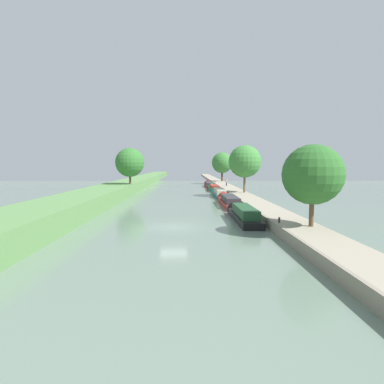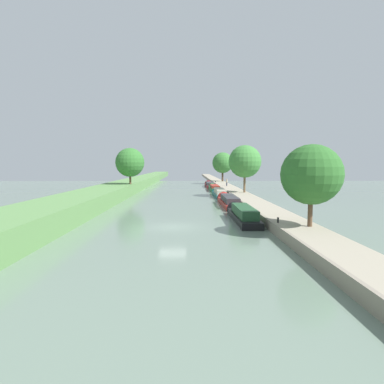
{
  "view_description": "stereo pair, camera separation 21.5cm",
  "coord_description": "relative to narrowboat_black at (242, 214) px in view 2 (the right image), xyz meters",
  "views": [
    {
      "loc": [
        1.21,
        -28.26,
        5.73
      ],
      "look_at": [
        2.11,
        24.98,
        1.0
      ],
      "focal_mm": 29.17,
      "sensor_mm": 36.0,
      "label": 1
    },
    {
      "loc": [
        1.43,
        -28.26,
        5.73
      ],
      "look_at": [
        2.11,
        24.98,
        1.0
      ],
      "focal_mm": 29.17,
      "sensor_mm": 36.0,
      "label": 2
    }
  ],
  "objects": [
    {
      "name": "tree_rightbank_midfar",
      "position": [
        4.43,
        58.5,
        5.58
      ],
      "size": [
        5.98,
        5.98,
        8.35
      ],
      "color": "#4C3828",
      "rests_on": "right_towpath"
    },
    {
      "name": "narrowboat_green",
      "position": [
        0.16,
        36.76,
        -0.08
      ],
      "size": [
        1.91,
        11.19,
        1.82
      ],
      "color": "#1E6033",
      "rests_on": "ground_plane"
    },
    {
      "name": "narrowboat_red",
      "position": [
        0.15,
        12.32,
        -0.05
      ],
      "size": [
        2.13,
        12.48,
        2.1
      ],
      "color": "maroon",
      "rests_on": "ground_plane"
    },
    {
      "name": "tree_leftbank_downstream",
      "position": [
        -16.35,
        26.13,
        5.48
      ],
      "size": [
        5.32,
        5.32,
        6.69
      ],
      "color": "brown",
      "rests_on": "left_grassy_bank"
    },
    {
      "name": "ground_plane",
      "position": [
        -7.05,
        -3.63,
        -0.6
      ],
      "size": [
        160.0,
        160.0,
        0.0
      ],
      "primitive_type": "plane",
      "color": "slate"
    },
    {
      "name": "narrowboat_black",
      "position": [
        0.0,
        0.0,
        0.0
      ],
      "size": [
        1.94,
        10.92,
        2.11
      ],
      "color": "black",
      "rests_on": "ground_plane"
    },
    {
      "name": "tree_rightbank_midnear",
      "position": [
        4.25,
        22.27,
        5.62
      ],
      "size": [
        5.64,
        5.64,
        8.22
      ],
      "color": "brown",
      "rests_on": "right_towpath"
    },
    {
      "name": "stone_quay",
      "position": [
        1.53,
        -3.63,
        -0.16
      ],
      "size": [
        0.25,
        260.0,
        0.89
      ],
      "color": "gray",
      "rests_on": "ground_plane"
    },
    {
      "name": "mooring_bollard_far",
      "position": [
        1.95,
        53.43,
        0.46
      ],
      "size": [
        0.16,
        0.16,
        0.45
      ],
      "color": "black",
      "rests_on": "right_towpath"
    },
    {
      "name": "left_grassy_bank",
      "position": [
        -18.86,
        -3.63,
        0.43
      ],
      "size": [
        6.22,
        260.0,
        2.06
      ],
      "color": "#5B894C",
      "rests_on": "ground_plane"
    },
    {
      "name": "tree_rightbank_near",
      "position": [
        4.01,
        -7.72,
        4.33
      ],
      "size": [
        4.72,
        4.72,
        6.46
      ],
      "color": "brown",
      "rests_on": "right_towpath"
    },
    {
      "name": "narrowboat_teal",
      "position": [
        0.05,
        24.44,
        -0.05
      ],
      "size": [
        1.91,
        11.17,
        2.01
      ],
      "color": "#195B60",
      "rests_on": "ground_plane"
    },
    {
      "name": "mooring_bollard_near",
      "position": [
        1.95,
        -6.11,
        0.46
      ],
      "size": [
        0.16,
        0.16,
        0.45
      ],
      "color": "black",
      "rests_on": "right_towpath"
    },
    {
      "name": "narrowboat_maroon",
      "position": [
        -0.01,
        48.57,
        -0.12
      ],
      "size": [
        2.18,
        12.15,
        2.07
      ],
      "color": "maroon",
      "rests_on": "ground_plane"
    },
    {
      "name": "person_walking",
      "position": [
        3.22,
        38.87,
        1.11
      ],
      "size": [
        0.34,
        0.34,
        1.66
      ],
      "color": "#282D42",
      "rests_on": "right_towpath"
    },
    {
      "name": "right_towpath",
      "position": [
        3.33,
        -3.63,
        -0.18
      ],
      "size": [
        3.35,
        260.0,
        0.84
      ],
      "color": "#9E937F",
      "rests_on": "ground_plane"
    }
  ]
}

